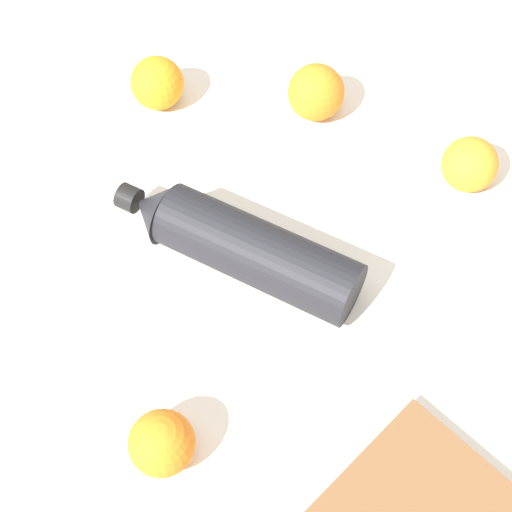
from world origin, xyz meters
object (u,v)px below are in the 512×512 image
at_px(orange_2, 162,443).
at_px(orange_3, 157,83).
at_px(water_bottle, 238,248).
at_px(orange_0, 316,92).
at_px(orange_1, 470,164).

height_order(orange_2, orange_3, orange_3).
relative_size(water_bottle, orange_0, 4.05).
height_order(water_bottle, orange_3, water_bottle).
height_order(water_bottle, orange_0, same).
xyz_separation_m(orange_2, orange_3, (-0.40, -0.30, 0.00)).
xyz_separation_m(water_bottle, orange_3, (-0.17, -0.24, -0.00)).
xyz_separation_m(orange_0, orange_1, (0.00, 0.22, -0.00)).
distance_m(water_bottle, orange_3, 0.29).
distance_m(orange_0, orange_1, 0.22).
distance_m(orange_2, orange_3, 0.50).
bearing_deg(water_bottle, orange_1, -127.29).
height_order(orange_1, orange_3, orange_3).
height_order(water_bottle, orange_1, water_bottle).
height_order(orange_0, orange_1, orange_0).
height_order(orange_1, orange_2, orange_1).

